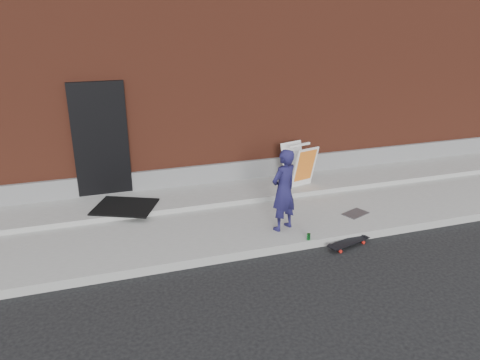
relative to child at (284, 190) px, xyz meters
name	(u,v)px	position (x,y,z in m)	size (l,w,h in m)	color
ground	(280,254)	(-0.28, -0.58, -0.88)	(80.00, 80.00, 0.00)	black
sidewalk	(250,214)	(-0.28, 0.92, -0.81)	(20.00, 3.00, 0.15)	gray
apron	(236,191)	(-0.28, 1.82, -0.68)	(20.00, 1.20, 0.10)	gray
building	(187,57)	(-0.28, 6.42, 1.62)	(20.00, 8.10, 5.00)	#5F291A
child	(284,190)	(0.00, 0.00, 0.00)	(0.53, 0.35, 1.46)	#1B1844
skateboard	(349,242)	(0.93, -0.70, -0.81)	(0.83, 0.42, 0.09)	red
pizza_sign	(299,164)	(1.08, 1.68, -0.18)	(0.67, 0.75, 0.90)	silver
soda_can	(309,237)	(0.25, -0.53, -0.67)	(0.06, 0.06, 0.11)	#1A832F
doormat	(125,207)	(-2.58, 1.56, -0.61)	(1.10, 0.89, 0.03)	black
utility_plate	(355,214)	(1.56, 0.14, -0.72)	(0.47, 0.30, 0.01)	#57565B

